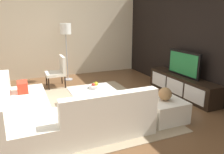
{
  "coord_description": "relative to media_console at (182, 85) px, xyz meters",
  "views": [
    {
      "loc": [
        4.16,
        -1.28,
        1.9
      ],
      "look_at": [
        -0.28,
        0.61,
        0.59
      ],
      "focal_mm": 35.06,
      "sensor_mm": 36.0,
      "label": 1
    }
  ],
  "objects": [
    {
      "name": "coffee_table",
      "position": [
        -0.1,
        -2.3,
        -0.05
      ],
      "size": [
        0.99,
        0.96,
        0.38
      ],
      "color": "black",
      "rests_on": "ground"
    },
    {
      "name": "area_rug",
      "position": [
        -0.1,
        -2.4,
        -0.24
      ],
      "size": [
        3.39,
        2.66,
        0.01
      ],
      "primitive_type": "cube",
      "color": "tan",
      "rests_on": "ground"
    },
    {
      "name": "fruit_bowl",
      "position": [
        -0.28,
        -2.2,
        0.18
      ],
      "size": [
        0.28,
        0.28,
        0.13
      ],
      "color": "silver",
      "rests_on": "coffee_table"
    },
    {
      "name": "media_console",
      "position": [
        0.0,
        0.0,
        0.0
      ],
      "size": [
        2.17,
        0.46,
        0.5
      ],
      "color": "black",
      "rests_on": "ground"
    },
    {
      "name": "sectional_couch",
      "position": [
        0.52,
        -3.25,
        0.03
      ],
      "size": [
        2.41,
        2.42,
        0.8
      ],
      "color": "silver",
      "rests_on": "ground"
    },
    {
      "name": "decorative_ball",
      "position": [
        1.0,
        -1.26,
        0.27
      ],
      "size": [
        0.25,
        0.25,
        0.25
      ],
      "primitive_type": "sphere",
      "color": "#997247",
      "rests_on": "ottoman"
    },
    {
      "name": "floor_lamp",
      "position": [
        -2.53,
        -2.35,
        1.23
      ],
      "size": [
        0.33,
        0.33,
        1.74
      ],
      "color": "#A5A5AA",
      "rests_on": "ground"
    },
    {
      "name": "ground_plane",
      "position": [
        0.0,
        -2.4,
        -0.25
      ],
      "size": [
        14.0,
        14.0,
        0.0
      ],
      "primitive_type": "plane",
      "color": "brown"
    },
    {
      "name": "ottoman",
      "position": [
        1.0,
        -1.26,
        -0.05
      ],
      "size": [
        0.7,
        0.7,
        0.4
      ],
      "primitive_type": "cube",
      "color": "silver",
      "rests_on": "ground"
    },
    {
      "name": "television",
      "position": [
        0.0,
        0.0,
        0.56
      ],
      "size": [
        1.08,
        0.06,
        0.62
      ],
      "color": "black",
      "rests_on": "media_console"
    },
    {
      "name": "accent_chair_near",
      "position": [
        -1.95,
        -2.72,
        0.24
      ],
      "size": [
        0.57,
        0.52,
        0.87
      ],
      "rotation": [
        0.0,
        0.0,
        -0.02
      ],
      "color": "black",
      "rests_on": "ground"
    },
    {
      "name": "feature_wall_back",
      "position": [
        0.0,
        0.3,
        1.15
      ],
      "size": [
        6.4,
        0.12,
        2.8
      ],
      "primitive_type": "cube",
      "color": "black",
      "rests_on": "ground"
    },
    {
      "name": "side_wall_left",
      "position": [
        -3.2,
        -2.2,
        1.15
      ],
      "size": [
        0.12,
        5.2,
        2.8
      ],
      "primitive_type": "cube",
      "color": "beige",
      "rests_on": "ground"
    }
  ]
}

